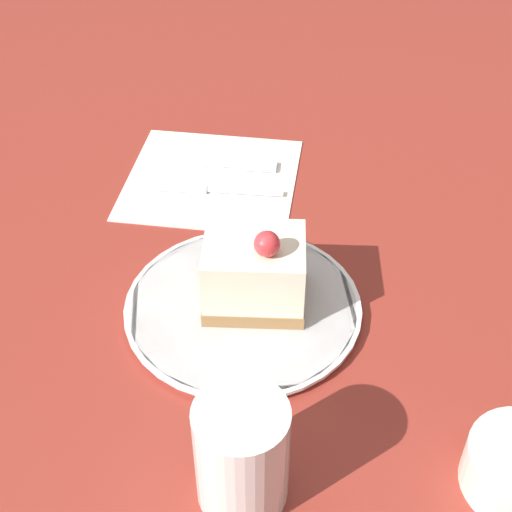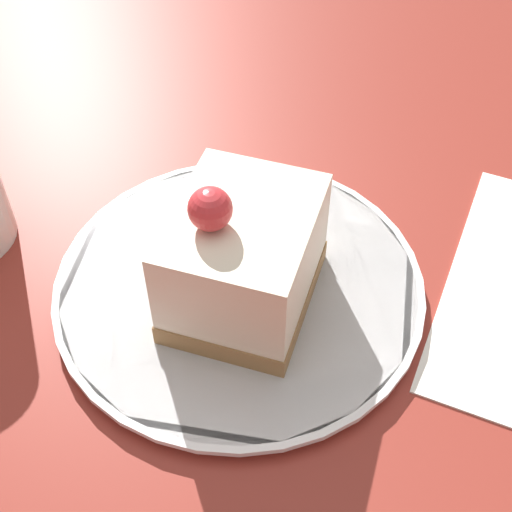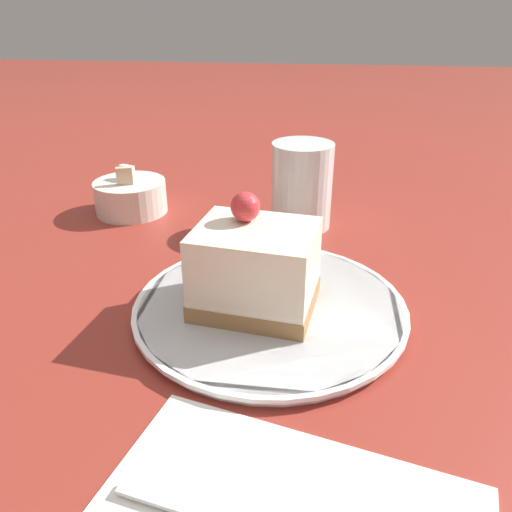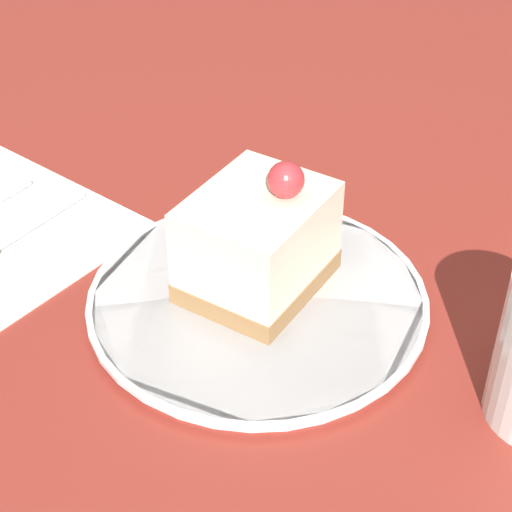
# 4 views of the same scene
# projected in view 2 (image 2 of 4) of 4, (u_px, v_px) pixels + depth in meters

# --- Properties ---
(ground_plane) EXTENTS (4.00, 4.00, 0.00)m
(ground_plane) POSITION_uv_depth(u_px,v_px,m) (297.00, 263.00, 0.49)
(ground_plane) COLOR maroon
(plate) EXTENTS (0.24, 0.24, 0.01)m
(plate) POSITION_uv_depth(u_px,v_px,m) (239.00, 286.00, 0.46)
(plate) COLOR white
(plate) RESTS_ON ground_plane
(cake_slice) EXTENTS (0.09, 0.11, 0.10)m
(cake_slice) POSITION_uv_depth(u_px,v_px,m) (243.00, 258.00, 0.42)
(cake_slice) COLOR olive
(cake_slice) RESTS_ON plate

